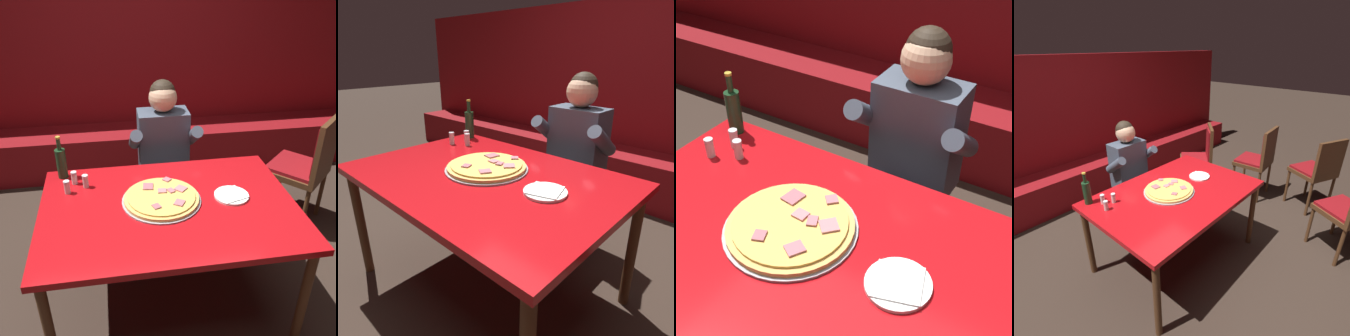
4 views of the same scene
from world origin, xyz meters
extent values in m
plane|color=#33261E|center=(0.00, 0.00, 0.00)|extent=(24.00, 24.00, 0.00)
cube|color=maroon|center=(0.00, 2.18, 0.95)|extent=(6.80, 0.16, 1.90)
cube|color=maroon|center=(0.00, 1.86, 0.23)|extent=(6.46, 0.48, 0.46)
cylinder|color=#4C2D19|center=(-0.69, -0.46, 0.36)|extent=(0.06, 0.06, 0.73)
cylinder|color=#4C2D19|center=(0.69, -0.46, 0.36)|extent=(0.06, 0.06, 0.73)
cylinder|color=#4C2D19|center=(-0.69, 0.46, 0.36)|extent=(0.06, 0.06, 0.73)
cylinder|color=#4C2D19|center=(0.69, 0.46, 0.36)|extent=(0.06, 0.06, 0.73)
cube|color=#B20F14|center=(0.00, 0.00, 0.75)|extent=(1.50, 1.03, 0.04)
cylinder|color=#9E9EA3|center=(-0.04, 0.05, 0.77)|extent=(0.47, 0.47, 0.01)
cylinder|color=#DBA856|center=(-0.04, 0.05, 0.79)|extent=(0.45, 0.45, 0.02)
cylinder|color=#E0B251|center=(-0.04, 0.05, 0.80)|extent=(0.40, 0.40, 0.01)
cube|color=#B76670|center=(0.02, 0.22, 0.81)|extent=(0.06, 0.06, 0.01)
cube|color=#A85B66|center=(-0.08, -0.06, 0.81)|extent=(0.06, 0.06, 0.01)
cube|color=#C6757A|center=(-0.03, 0.10, 0.81)|extent=(0.05, 0.05, 0.01)
cube|color=#C6757A|center=(0.09, 0.10, 0.81)|extent=(0.09, 0.09, 0.01)
cube|color=#A85B66|center=(-0.10, 0.16, 0.81)|extent=(0.07, 0.08, 0.01)
cube|color=#B76670|center=(0.05, -0.05, 0.81)|extent=(0.08, 0.08, 0.01)
cube|color=#B76670|center=(0.03, 0.09, 0.81)|extent=(0.05, 0.06, 0.01)
cylinder|color=white|center=(0.39, 0.03, 0.78)|extent=(0.21, 0.21, 0.01)
cube|color=white|center=(0.39, 0.03, 0.79)|extent=(0.19, 0.19, 0.01)
cylinder|color=#19381E|center=(-0.64, 0.44, 0.87)|extent=(0.07, 0.07, 0.20)
cylinder|color=#19381E|center=(-0.64, 0.44, 1.01)|extent=(0.03, 0.03, 0.08)
cylinder|color=#B29933|center=(-0.64, 0.44, 1.06)|extent=(0.03, 0.03, 0.01)
cylinder|color=silver|center=(-0.56, 0.34, 0.81)|extent=(0.04, 0.04, 0.07)
cylinder|color=silver|center=(-0.56, 0.34, 0.79)|extent=(0.03, 0.03, 0.04)
cylinder|color=silver|center=(-0.56, 0.34, 0.85)|extent=(0.04, 0.04, 0.01)
cylinder|color=silver|center=(-0.49, 0.28, 0.81)|extent=(0.04, 0.04, 0.07)
cylinder|color=#B23323|center=(-0.49, 0.28, 0.79)|extent=(0.03, 0.03, 0.04)
cylinder|color=silver|center=(-0.49, 0.28, 0.85)|extent=(0.04, 0.04, 0.01)
cylinder|color=silver|center=(-0.59, 0.23, 0.81)|extent=(0.04, 0.04, 0.07)
cylinder|color=#28231E|center=(-0.59, 0.23, 0.79)|extent=(0.03, 0.03, 0.04)
cylinder|color=silver|center=(-0.59, 0.23, 0.85)|extent=(0.04, 0.04, 0.01)
ellipsoid|color=black|center=(-0.01, 0.52, 0.04)|extent=(0.11, 0.24, 0.09)
ellipsoid|color=black|center=(0.19, 0.52, 0.04)|extent=(0.11, 0.24, 0.09)
cylinder|color=#282833|center=(-0.01, 0.52, 0.23)|extent=(0.11, 0.11, 0.43)
cylinder|color=#282833|center=(0.19, 0.52, 0.23)|extent=(0.11, 0.11, 0.43)
cube|color=#282833|center=(0.09, 0.62, 0.51)|extent=(0.34, 0.40, 0.12)
cube|color=#424C5B|center=(0.09, 0.82, 0.78)|extent=(0.38, 0.22, 0.52)
cylinder|color=#424C5B|center=(-0.13, 0.74, 0.86)|extent=(0.09, 0.30, 0.25)
cylinder|color=#424C5B|center=(0.31, 0.74, 0.86)|extent=(0.09, 0.30, 0.25)
sphere|color=#D6A884|center=(0.09, 0.82, 1.15)|extent=(0.21, 0.21, 0.21)
sphere|color=#2D2319|center=(0.09, 0.84, 1.18)|extent=(0.19, 0.19, 0.19)
cylinder|color=#4C2D19|center=(1.22, 1.01, 0.23)|extent=(0.04, 0.04, 0.45)
cylinder|color=#4C2D19|center=(0.94, 0.75, 0.23)|extent=(0.04, 0.04, 0.45)
cylinder|color=#4C2D19|center=(1.48, 0.73, 0.23)|extent=(0.04, 0.04, 0.45)
cylinder|color=#4C2D19|center=(1.20, 0.47, 0.23)|extent=(0.04, 0.04, 0.45)
cube|color=#4C2D19|center=(1.21, 0.74, 0.48)|extent=(0.62, 0.62, 0.05)
cube|color=maroon|center=(1.21, 0.74, 0.52)|extent=(0.57, 0.57, 0.03)
cube|color=#4C2D19|center=(1.34, 0.59, 0.75)|extent=(0.35, 0.32, 0.49)
cube|color=maroon|center=(1.33, 0.61, 0.75)|extent=(0.28, 0.26, 0.41)
camera|label=1|loc=(-0.30, -1.78, 2.04)|focal=40.00mm
camera|label=2|loc=(1.13, -1.03, 1.39)|focal=32.00mm
camera|label=3|loc=(0.74, -0.85, 1.92)|focal=50.00mm
camera|label=4|loc=(-1.53, -1.44, 2.01)|focal=28.00mm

